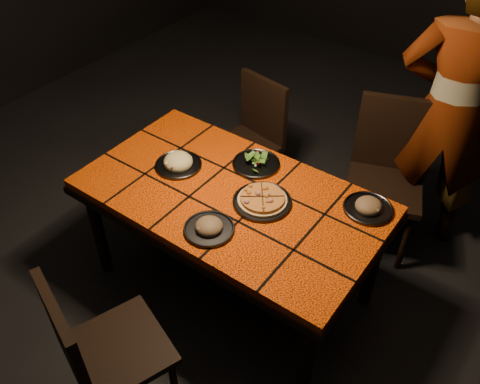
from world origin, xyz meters
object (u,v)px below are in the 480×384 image
Objects in this scene: diner at (450,112)px; dining_table at (231,204)px; chair_near at (97,349)px; chair_far_right at (387,167)px; plate_pizza at (262,200)px; plate_pasta at (178,163)px; chair_far_left at (253,133)px.

dining_table is at bearing 42.98° from diner.
chair_far_right is (0.51, 1.91, 0.03)m from chair_near.
plate_pasta reaches higher than plate_pizza.
dining_table is 1.40m from diner.
dining_table is 4.51× the size of plate_pizza.
dining_table is 6.14× the size of plate_pasta.
plate_pizza is at bearing -130.86° from chair_far_right.
plate_pizza is (0.60, -0.78, 0.26)m from chair_far_left.
chair_near is 1.06m from plate_pizza.
chair_near is (0.00, -0.98, -0.13)m from dining_table.
chair_far_right is at bearing 16.62° from chair_far_left.
chair_far_right reaches higher than chair_near.
plate_pizza is at bearing 2.37° from plate_pasta.
chair_far_right reaches higher than plate_pizza.
plate_pizza reaches higher than dining_table.
diner is at bearing 26.95° from chair_far_left.
chair_near reaches higher than plate_pasta.
chair_far_left is at bearing 127.50° from plate_pizza.
chair_near is 1.09m from plate_pasta.
plate_pasta is (0.05, -0.80, 0.26)m from chair_far_left.
dining_table is 0.39m from plate_pasta.
diner reaches higher than chair_far_left.
chair_far_right reaches higher than plate_pasta.
chair_far_right is 0.54× the size of diner.
chair_far_left is 0.89× the size of chair_far_right.
chair_near is at bearing -69.05° from plate_pasta.
chair_near is 0.94× the size of chair_far_right.
plate_pizza is 1.36× the size of plate_pasta.
chair_far_right is at bearing -85.11° from chair_near.
chair_far_right is (0.93, 0.11, 0.06)m from chair_far_left.
chair_far_left is 1.02m from plate_pizza.
chair_near is at bearing -99.67° from plate_pizza.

